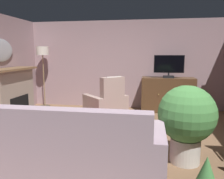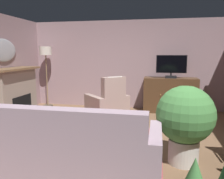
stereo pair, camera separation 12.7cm
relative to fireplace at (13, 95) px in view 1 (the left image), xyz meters
name	(u,v)px [view 1 (the left image)]	position (x,y,z in m)	size (l,w,h in m)	color
ground_plane	(109,144)	(2.61, -1.12, -0.62)	(6.38, 6.23, 0.04)	brown
wall_back	(126,65)	(2.61, 1.74, 0.68)	(6.38, 0.10, 2.57)	gray
rug_central	(92,145)	(2.34, -1.28, -0.60)	(2.47, 2.18, 0.01)	#9E474C
fireplace	(13,95)	(0.00, 0.00, 0.00)	(0.88, 1.57, 1.27)	#4C4C51
wall_mirror_oval	(0,50)	(-0.25, 0.00, 1.09)	(0.06, 0.97, 0.56)	#B2B7BF
tv_cabinet	(168,95)	(3.82, 1.39, -0.15)	(1.44, 0.56, 0.96)	#352315
television	(169,66)	(3.82, 1.34, 0.68)	(0.80, 0.20, 0.62)	black
coffee_table	(108,122)	(2.60, -1.11, -0.21)	(0.91, 0.58, 0.45)	#4C331E
tv_remote	(101,119)	(2.50, -1.20, -0.14)	(0.17, 0.05, 0.02)	black
sofa_floral	(78,153)	(2.42, -2.31, -0.27)	(2.22, 0.91, 0.99)	#AD93A3
armchair_beside_cabinet	(107,106)	(2.28, 0.38, -0.27)	(1.19, 1.18, 1.09)	#A3897F
potted_plant_on_hearth_side	(187,118)	(3.87, -1.65, 0.08)	(0.84, 0.84, 1.17)	beige
cat	(68,112)	(1.23, 0.46, -0.50)	(0.67, 0.34, 0.22)	beige
floor_lamp	(43,57)	(0.17, 1.33, 0.91)	(0.36, 0.36, 1.82)	#4C4233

